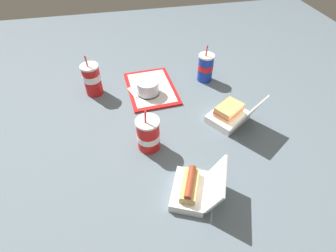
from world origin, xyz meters
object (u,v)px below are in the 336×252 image
at_px(soda_cup_center, 205,67).
at_px(ketchup_cup, 152,81).
at_px(plastic_fork, 158,77).
at_px(cake_container, 148,88).
at_px(soda_cup_front, 148,134).
at_px(food_tray, 151,88).
at_px(clamshell_sandwich_center, 230,114).
at_px(soda_cup_back, 92,79).
at_px(clamshell_hotdog_front, 193,188).

bearing_deg(soda_cup_center, ketchup_cup, -92.05).
distance_m(plastic_fork, soda_cup_center, 0.28).
distance_m(cake_container, soda_cup_front, 0.38).
relative_size(food_tray, soda_cup_front, 1.76).
xyz_separation_m(clamshell_sandwich_center, soda_cup_back, (-0.38, -0.65, 0.05)).
xyz_separation_m(food_tray, soda_cup_back, (-0.03, -0.31, 0.09)).
bearing_deg(cake_container, ketchup_cup, 157.38).
bearing_deg(plastic_fork, soda_cup_front, -21.77).
xyz_separation_m(food_tray, ketchup_cup, (-0.04, 0.01, 0.02)).
bearing_deg(soda_cup_back, plastic_fork, 98.67).
xyz_separation_m(cake_container, plastic_fork, (-0.14, 0.08, -0.03)).
distance_m(ketchup_cup, soda_cup_center, 0.32).
relative_size(food_tray, ketchup_cup, 9.65).
xyz_separation_m(food_tray, clamshell_hotdog_front, (0.71, 0.04, 0.03)).
xyz_separation_m(soda_cup_center, soda_cup_front, (0.46, -0.41, -0.00)).
distance_m(cake_container, ketchup_cup, 0.10).
height_order(clamshell_hotdog_front, soda_cup_front, soda_cup_front).
xyz_separation_m(clamshell_hotdog_front, clamshell_sandwich_center, (-0.36, 0.29, 0.00)).
relative_size(clamshell_hotdog_front, soda_cup_back, 1.02).
relative_size(food_tray, clamshell_hotdog_front, 1.60).
bearing_deg(soda_cup_back, soda_cup_front, 27.06).
bearing_deg(soda_cup_front, soda_cup_center, 138.51).
relative_size(soda_cup_center, soda_cup_front, 1.01).
bearing_deg(clamshell_hotdog_front, clamshell_sandwich_center, 140.98).
distance_m(soda_cup_front, soda_cup_back, 0.52).
xyz_separation_m(cake_container, clamshell_hotdog_front, (0.66, 0.07, -0.01)).
relative_size(ketchup_cup, soda_cup_back, 0.17).
bearing_deg(clamshell_sandwich_center, soda_cup_back, -120.04).
distance_m(food_tray, clamshell_sandwich_center, 0.48).
bearing_deg(plastic_fork, soda_cup_back, -88.29).
distance_m(ketchup_cup, soda_cup_front, 0.48).
bearing_deg(clamshell_sandwich_center, clamshell_hotdog_front, -39.02).
bearing_deg(soda_cup_center, soda_cup_front, -41.49).
bearing_deg(clamshell_sandwich_center, cake_container, -129.35).
bearing_deg(ketchup_cup, soda_cup_back, -88.12).
xyz_separation_m(ketchup_cup, soda_cup_front, (0.47, -0.09, 0.05)).
bearing_deg(ketchup_cup, cake_container, -22.62).
distance_m(ketchup_cup, clamshell_hotdog_front, 0.75).
height_order(food_tray, clamshell_sandwich_center, clamshell_sandwich_center).
relative_size(clamshell_hotdog_front, soda_cup_center, 1.08).
bearing_deg(clamshell_sandwich_center, ketchup_cup, -140.21).
height_order(cake_container, ketchup_cup, cake_container).
height_order(ketchup_cup, clamshell_hotdog_front, clamshell_hotdog_front).
bearing_deg(clamshell_hotdog_front, soda_cup_center, 159.02).
relative_size(plastic_fork, soda_cup_center, 0.49).
xyz_separation_m(ketchup_cup, soda_cup_center, (0.01, 0.31, 0.06)).
bearing_deg(ketchup_cup, clamshell_sandwich_center, 39.79).
bearing_deg(soda_cup_center, food_tray, -84.66).
relative_size(clamshell_hotdog_front, clamshell_sandwich_center, 0.87).
bearing_deg(soda_cup_back, soda_cup_center, 89.96).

